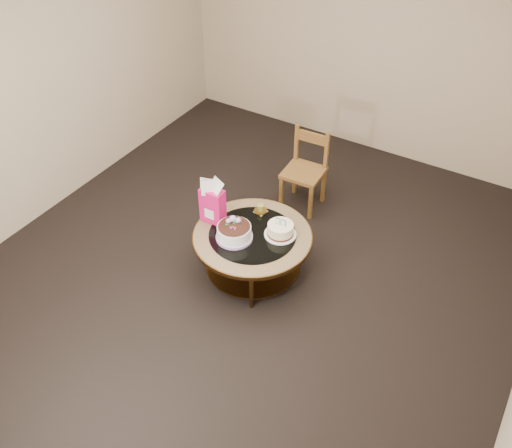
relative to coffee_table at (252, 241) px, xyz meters
The scene contains 8 objects.
ground 0.38m from the coffee_table, 164.05° to the left, with size 5.00×5.00×0.00m, color black.
room_walls 1.16m from the coffee_table, 164.05° to the left, with size 4.52×5.02×2.61m.
coffee_table is the anchor object (origin of this frame).
decorated_cake 0.21m from the coffee_table, 130.98° to the right, with size 0.31×0.31×0.18m.
cream_cake 0.27m from the coffee_table, 29.22° to the left, with size 0.27×0.27×0.17m.
gift_bag 0.48m from the coffee_table, behind, with size 0.21×0.15×0.41m.
pillar_candle 0.32m from the coffee_table, 107.86° to the left, with size 0.11×0.11×0.09m.
dining_chair 1.14m from the coffee_table, 94.43° to the left, with size 0.39×0.39×0.81m.
Camera 1 is at (1.90, -3.08, 3.60)m, focal length 40.00 mm.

